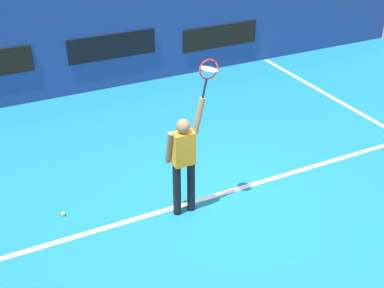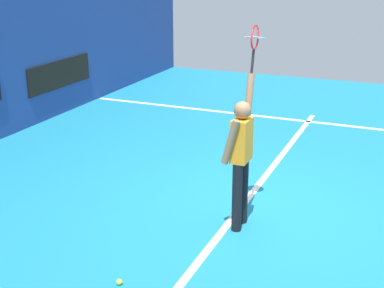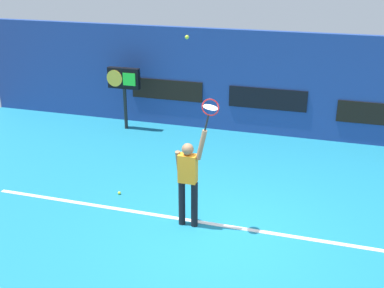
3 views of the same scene
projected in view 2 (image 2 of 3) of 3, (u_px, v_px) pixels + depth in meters
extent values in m
plane|color=teal|center=(264.00, 208.00, 7.73)|extent=(18.00, 18.00, 0.00)
cube|color=black|center=(60.00, 74.00, 12.09)|extent=(2.20, 0.03, 0.60)
cube|color=white|center=(244.00, 204.00, 7.84)|extent=(10.00, 0.10, 0.01)
cube|color=white|center=(233.00, 113.00, 12.38)|extent=(0.10, 7.00, 0.01)
cylinder|color=black|center=(237.00, 198.00, 6.96)|extent=(0.13, 0.13, 0.92)
cylinder|color=black|center=(243.00, 190.00, 7.18)|extent=(0.13, 0.13, 0.92)
cube|color=orange|center=(242.00, 140.00, 6.83)|extent=(0.34, 0.20, 0.55)
sphere|color=#8C6647|center=(243.00, 110.00, 6.70)|extent=(0.22, 0.22, 0.22)
cylinder|color=#8C6647|center=(249.00, 97.00, 6.89)|extent=(0.21, 0.09, 0.59)
cylinder|color=#8C6647|center=(230.00, 142.00, 6.67)|extent=(0.09, 0.23, 0.58)
cylinder|color=black|center=(253.00, 61.00, 6.83)|extent=(0.10, 0.03, 0.30)
torus|color=red|center=(255.00, 37.00, 6.79)|extent=(0.37, 0.02, 0.37)
cylinder|color=silver|center=(255.00, 37.00, 6.79)|extent=(0.26, 0.27, 0.06)
sphere|color=#CCE033|center=(119.00, 282.00, 5.91)|extent=(0.07, 0.07, 0.07)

